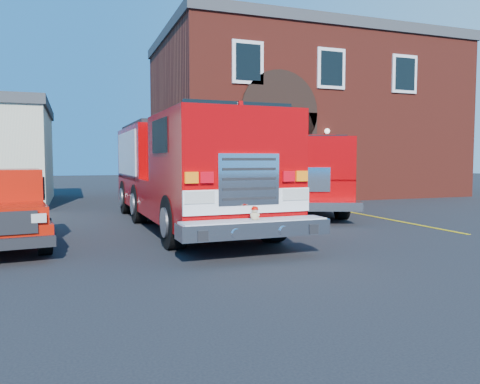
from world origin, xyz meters
name	(u,v)px	position (x,y,z in m)	size (l,w,h in m)	color
ground	(222,247)	(0.00, 0.00, 0.00)	(100.00, 100.00, 0.00)	black
parking_stripe_near	(427,227)	(6.50, 1.00, 0.00)	(0.12, 3.00, 0.01)	#DFB80B
parking_stripe_mid	(366,215)	(6.50, 4.00, 0.00)	(0.12, 3.00, 0.01)	#DFB80B
parking_stripe_far	(322,207)	(6.50, 7.00, 0.00)	(0.12, 3.00, 0.01)	#DFB80B
fire_station	(299,118)	(8.99, 13.98, 4.25)	(15.20, 10.20, 8.45)	maroon
fire_engine	(185,170)	(0.05, 3.62, 1.62)	(3.13, 10.25, 3.13)	black
secondary_truck	(297,170)	(5.09, 6.51, 1.54)	(5.51, 9.09, 2.82)	black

